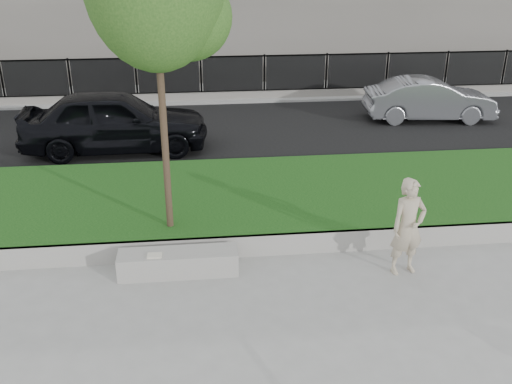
{
  "coord_description": "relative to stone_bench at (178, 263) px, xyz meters",
  "views": [
    {
      "loc": [
        -0.88,
        -7.68,
        5.0
      ],
      "look_at": [
        0.11,
        1.2,
        1.15
      ],
      "focal_mm": 40.0,
      "sensor_mm": 36.0,
      "label": 1
    }
  ],
  "objects": [
    {
      "name": "man",
      "position": [
        3.74,
        -0.35,
        0.63
      ],
      "size": [
        0.67,
        0.51,
        1.66
      ],
      "primitive_type": "imported",
      "rotation": [
        0.0,
        0.0,
        0.19
      ],
      "color": "#BCAD90",
      "rests_on": "ground"
    },
    {
      "name": "street",
      "position": [
        1.25,
        7.9,
        -0.18
      ],
      "size": [
        34.0,
        7.0,
        0.04
      ],
      "primitive_type": "cube",
      "color": "black",
      "rests_on": "ground"
    },
    {
      "name": "ground",
      "position": [
        1.25,
        -0.6,
        -0.2
      ],
      "size": [
        90.0,
        90.0,
        0.0
      ],
      "primitive_type": "plane",
      "color": "gray",
      "rests_on": "ground"
    },
    {
      "name": "grass_bank",
      "position": [
        1.25,
        2.4,
        -0.0
      ],
      "size": [
        34.0,
        4.0,
        0.4
      ],
      "primitive_type": "cube",
      "color": "black",
      "rests_on": "ground"
    },
    {
      "name": "stone_bench",
      "position": [
        0.0,
        0.0,
        0.0
      ],
      "size": [
        1.96,
        0.49,
        0.4
      ],
      "primitive_type": "cube",
      "color": "gray",
      "rests_on": "ground"
    },
    {
      "name": "far_pavement",
      "position": [
        1.25,
        12.4,
        -0.14
      ],
      "size": [
        34.0,
        3.0,
        0.12
      ],
      "primitive_type": "cube",
      "color": "gray",
      "rests_on": "ground"
    },
    {
      "name": "grass_kerb",
      "position": [
        1.25,
        0.44,
        -0.0
      ],
      "size": [
        34.0,
        0.08,
        0.4
      ],
      "primitive_type": "cube",
      "color": "gray",
      "rests_on": "ground"
    },
    {
      "name": "book",
      "position": [
        -0.37,
        -0.1,
        0.21
      ],
      "size": [
        0.24,
        0.18,
        0.03
      ],
      "primitive_type": "cube",
      "rotation": [
        0.0,
        0.0,
        -0.03
      ],
      "color": "beige",
      "rests_on": "stone_bench"
    },
    {
      "name": "car_dark",
      "position": [
        -1.7,
        6.37,
        0.65
      ],
      "size": [
        4.81,
        2.03,
        1.62
      ],
      "primitive_type": "imported",
      "rotation": [
        0.0,
        0.0,
        1.59
      ],
      "color": "black",
      "rests_on": "street"
    },
    {
      "name": "car_silver",
      "position": [
        7.6,
        8.28,
        0.48
      ],
      "size": [
        4.02,
        1.71,
        1.29
      ],
      "primitive_type": "imported",
      "rotation": [
        0.0,
        0.0,
        1.48
      ],
      "color": "gray",
      "rests_on": "street"
    },
    {
      "name": "iron_fence",
      "position": [
        1.25,
        11.4,
        0.34
      ],
      "size": [
        32.0,
        0.3,
        1.5
      ],
      "color": "slate",
      "rests_on": "far_pavement"
    }
  ]
}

